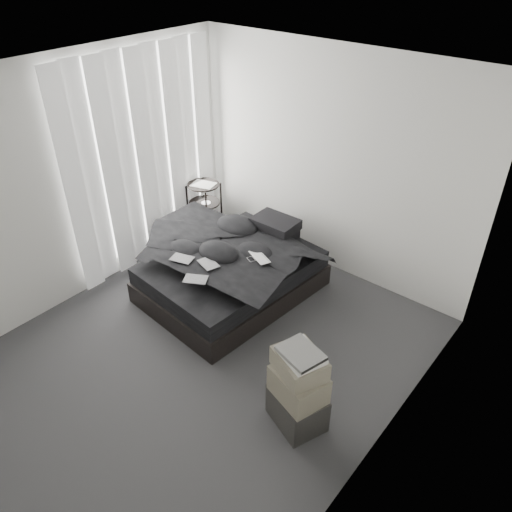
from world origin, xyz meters
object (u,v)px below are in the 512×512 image
Objects in this scene: bed at (232,283)px; box_lower at (297,407)px; laptop at (256,253)px; side_stand at (205,211)px.

bed is 1.89m from box_lower.
side_stand reaches higher than laptop.
side_stand reaches higher than box_lower.
box_lower is at bearing -26.29° from bed.
side_stand is 3.22m from box_lower.
laptop reaches higher than bed.
box_lower is (2.73, -1.70, -0.21)m from side_stand.
side_stand reaches higher than bed.
side_stand is at bearing 152.05° from bed.
box_lower is at bearing -15.08° from laptop.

